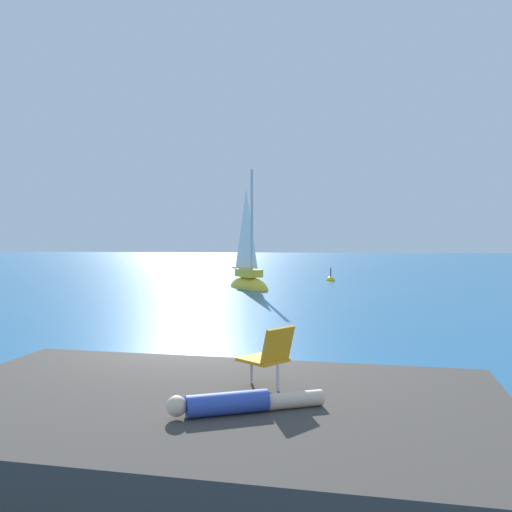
{
  "coord_description": "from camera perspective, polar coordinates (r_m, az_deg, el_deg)",
  "views": [
    {
      "loc": [
        1.77,
        -9.6,
        2.94
      ],
      "look_at": [
        -0.55,
        15.86,
        1.94
      ],
      "focal_mm": 38.58,
      "sensor_mm": 36.0,
      "label": 1
    }
  ],
  "objects": [
    {
      "name": "beach_chair",
      "position": [
        7.01,
        1.4,
        -10.11
      ],
      "size": [
        0.76,
        0.75,
        0.8
      ],
      "rotation": [
        0.0,
        0.0,
        2.44
      ],
      "color": "orange",
      "rests_on": "shore_ledge"
    },
    {
      "name": "marker_buoy",
      "position": [
        35.15,
        7.75,
        -2.56
      ],
      "size": [
        0.56,
        0.56,
        1.13
      ],
      "color": "yellow",
      "rests_on": "ground"
    },
    {
      "name": "person_sunbather",
      "position": [
        6.17,
        -1.76,
        -14.97
      ],
      "size": [
        1.67,
        0.82,
        0.25
      ],
      "rotation": [
        0.0,
        0.0,
        0.39
      ],
      "color": "#334CB2",
      "rests_on": "shore_ledge"
    },
    {
      "name": "shore_ledge",
      "position": [
        6.93,
        -4.97,
        -18.37
      ],
      "size": [
        7.53,
        5.05,
        1.0
      ],
      "primitive_type": "cube",
      "rotation": [
        0.0,
        0.0,
        -0.12
      ],
      "color": "#423D38",
      "rests_on": "ground"
    },
    {
      "name": "boulder_inland",
      "position": [
        9.65,
        -5.14,
        -15.51
      ],
      "size": [
        0.93,
        1.11,
        0.8
      ],
      "primitive_type": "cube",
      "rotation": [
        0.16,
        -0.18,
        1.68
      ],
      "color": "#443B33",
      "rests_on": "ground"
    },
    {
      "name": "sailboat_near",
      "position": [
        29.99,
        -0.77,
        -2.65
      ],
      "size": [
        3.12,
        3.79,
        7.07
      ],
      "rotation": [
        0.0,
        0.0,
        5.3
      ],
      "color": "yellow",
      "rests_on": "ground"
    },
    {
      "name": "ground_plane",
      "position": [
        10.2,
        -5.17,
        -14.52
      ],
      "size": [
        160.0,
        160.0,
        0.0
      ],
      "primitive_type": "plane",
      "color": "#236093"
    },
    {
      "name": "boulder_seaward",
      "position": [
        9.91,
        -21.6,
        -15.17
      ],
      "size": [
        1.66,
        1.42,
        1.03
      ],
      "primitive_type": "cube",
      "rotation": [
        -0.1,
        0.04,
        3.06
      ],
      "color": "#433639",
      "rests_on": "ground"
    }
  ]
}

